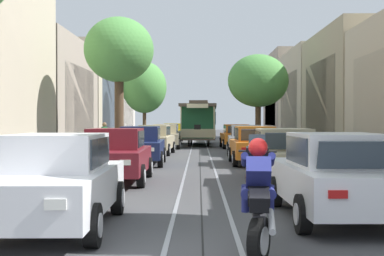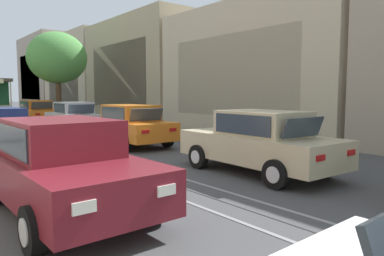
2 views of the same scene
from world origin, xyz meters
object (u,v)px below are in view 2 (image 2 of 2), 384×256
(parked_car_silver_fourth_right, at_px, (73,117))
(parked_car_orange_mid_right, at_px, (129,125))
(parked_car_maroon_second_left, at_px, (62,166))
(parked_car_orange_fifth_right, at_px, (36,112))
(parked_car_beige_second_right, at_px, (259,142))
(street_tree_kerb_right_second, at_px, (57,58))

(parked_car_silver_fourth_right, bearing_deg, parked_car_orange_mid_right, -91.75)
(parked_car_maroon_second_left, distance_m, parked_car_orange_mid_right, 7.95)
(parked_car_maroon_second_left, height_order, parked_car_orange_fifth_right, same)
(parked_car_orange_mid_right, distance_m, parked_car_orange_fifth_right, 13.13)
(parked_car_maroon_second_left, xyz_separation_m, parked_car_orange_fifth_right, (4.94, 19.48, 0.00))
(parked_car_maroon_second_left, distance_m, parked_car_beige_second_right, 4.94)
(parked_car_orange_fifth_right, bearing_deg, parked_car_beige_second_right, -90.01)
(parked_car_orange_mid_right, distance_m, parked_car_silver_fourth_right, 6.37)
(parked_car_maroon_second_left, bearing_deg, parked_car_orange_mid_right, 53.12)
(parked_car_maroon_second_left, distance_m, parked_car_silver_fourth_right, 13.66)
(parked_car_silver_fourth_right, bearing_deg, street_tree_kerb_right_second, 77.55)
(parked_car_maroon_second_left, distance_m, street_tree_kerb_right_second, 20.47)
(parked_car_orange_mid_right, xyz_separation_m, street_tree_kerb_right_second, (1.61, 12.76, 3.63))
(parked_car_maroon_second_left, bearing_deg, parked_car_silver_fourth_right, 68.69)
(parked_car_beige_second_right, bearing_deg, parked_car_orange_fifth_right, 89.99)
(parked_car_orange_mid_right, bearing_deg, parked_car_orange_fifth_right, 89.26)
(parked_car_beige_second_right, relative_size, parked_car_orange_fifth_right, 1.00)
(parked_car_silver_fourth_right, bearing_deg, parked_car_maroon_second_left, -111.31)
(parked_car_maroon_second_left, bearing_deg, parked_car_orange_fifth_right, 75.77)
(parked_car_silver_fourth_right, xyz_separation_m, street_tree_kerb_right_second, (1.41, 6.39, 3.63))
(parked_car_beige_second_right, distance_m, parked_car_silver_fourth_right, 12.76)
(parked_car_silver_fourth_right, bearing_deg, parked_car_beige_second_right, -90.13)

